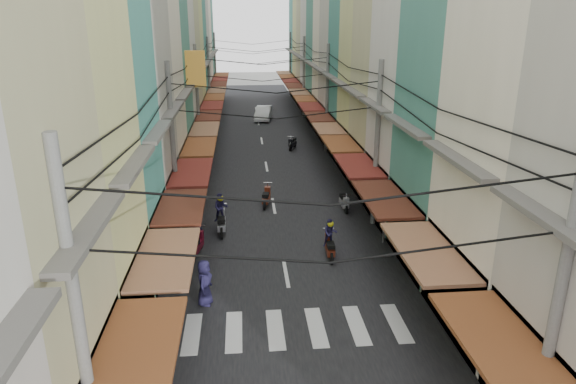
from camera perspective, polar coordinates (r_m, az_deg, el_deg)
ground at (r=23.26m, az=-0.67°, el=-6.72°), size 160.00×160.00×0.00m
road at (r=42.15m, az=-2.82°, el=5.08°), size 10.00×80.00×0.02m
sidewalk_left at (r=42.40m, az=-11.66°, el=4.82°), size 3.00×80.00×0.06m
sidewalk_right at (r=42.89m, az=5.92°, el=5.27°), size 3.00×80.00×0.06m
crosswalk at (r=18.04m, az=0.89°, el=-14.88°), size 7.55×2.40×0.01m
building_row_left at (r=38.00m, az=-15.47°, el=17.83°), size 7.80×67.67×23.70m
building_row_right at (r=38.56m, az=9.61°, el=17.68°), size 7.80×68.98×22.59m
utility_poles at (r=36.13m, az=-2.64°, el=13.37°), size 10.20×66.13×8.20m
white_car at (r=53.28m, az=-2.72°, el=7.99°), size 5.20×2.70×1.75m
bicycle at (r=25.89m, az=15.49°, el=-4.69°), size 1.61×0.73×1.07m
moving_scooters at (r=26.41m, az=-2.80°, el=-2.22°), size 8.02×21.47×2.01m
parked_scooters at (r=19.33m, az=13.15°, el=-11.37°), size 13.26×14.80×0.98m
pedestrians at (r=22.60m, az=-9.98°, el=-4.98°), size 12.86×22.45×2.24m
market_umbrella at (r=18.35m, az=21.04°, el=-8.20°), size 2.25×2.25×2.37m
traffic_sign at (r=23.90m, az=10.70°, el=-1.50°), size 0.10×0.57×2.60m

